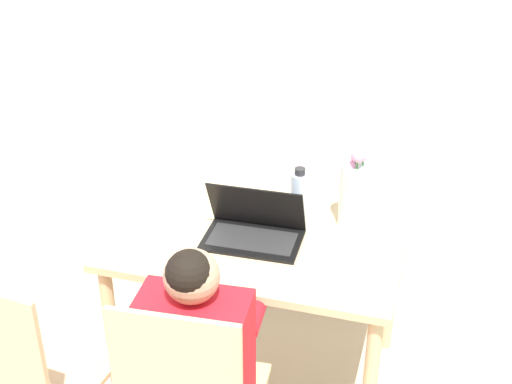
{
  "coord_description": "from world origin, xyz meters",
  "views": [
    {
      "loc": [
        0.64,
        -0.6,
        2.12
      ],
      "look_at": [
        0.02,
        1.54,
        0.89
      ],
      "focal_mm": 50.0,
      "sensor_mm": 36.0,
      "label": 1
    }
  ],
  "objects": [
    {
      "name": "flower_vase",
      "position": [
        0.35,
        1.71,
        0.85
      ],
      "size": [
        0.11,
        0.11,
        0.33
      ],
      "color": "silver",
      "rests_on": "dining_table"
    },
    {
      "name": "water_bottle",
      "position": [
        0.16,
        1.64,
        0.82
      ],
      "size": [
        0.06,
        0.06,
        0.25
      ],
      "color": "silver",
      "rests_on": "dining_table"
    },
    {
      "name": "dining_table",
      "position": [
        0.03,
        1.57,
        0.62
      ],
      "size": [
        1.06,
        0.77,
        0.71
      ],
      "color": "#D6B784",
      "rests_on": "ground_plane"
    },
    {
      "name": "chair_spare",
      "position": [
        -0.54,
        0.84,
        0.48
      ],
      "size": [
        0.44,
        0.44,
        0.93
      ],
      "rotation": [
        0.0,
        0.0,
        3.03
      ],
      "color": "#D6B784",
      "rests_on": "ground_plane"
    },
    {
      "name": "wall_back",
      "position": [
        0.0,
        2.23,
        1.25
      ],
      "size": [
        6.4,
        0.05,
        2.5
      ],
      "color": "silver",
      "rests_on": "ground_plane"
    },
    {
      "name": "person_seated",
      "position": [
        -0.0,
        1.0,
        0.63
      ],
      "size": [
        0.37,
        0.44,
        1.01
      ],
      "rotation": [
        0.0,
        0.0,
        3.21
      ],
      "color": "red",
      "rests_on": "ground_plane"
    },
    {
      "name": "laptop",
      "position": [
        0.02,
        1.52,
        0.76
      ],
      "size": [
        0.36,
        0.24,
        0.21
      ],
      "rotation": [
        0.0,
        0.0,
        0.03
      ],
      "color": "black",
      "rests_on": "dining_table"
    }
  ]
}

